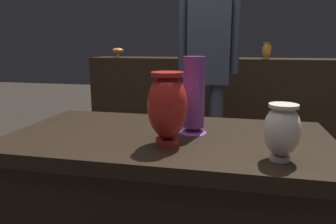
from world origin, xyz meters
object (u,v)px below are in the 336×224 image
Objects in this scene: vase_centerpiece at (167,106)px; vase_tall_behind at (282,130)px; visitor_center_back at (208,63)px; vase_left_accent at (194,97)px; shelf_vase_right at (267,50)px; shelf_vase_far_left at (118,51)px.

vase_tall_behind is at bearing -12.15° from vase_centerpiece.
visitor_center_back is at bearing 102.93° from vase_tall_behind.
vase_left_accent is (0.07, 0.17, 0.01)m from vase_centerpiece.
vase_centerpiece is 1.48m from visitor_center_back.
visitor_center_back reaches higher than vase_tall_behind.
vase_tall_behind is 1.07× the size of shelf_vase_right.
vase_tall_behind is 0.58× the size of vase_left_accent.
vase_tall_behind is 2.77m from shelf_vase_far_left.
vase_tall_behind is at bearing 98.56° from visitor_center_back.
shelf_vase_right is 1.56m from shelf_vase_far_left.
shelf_vase_right reaches higher than vase_tall_behind.
vase_left_accent is 2.35× the size of shelf_vase_far_left.
vase_tall_behind is at bearing -93.52° from shelf_vase_right.
shelf_vase_far_left is (-1.56, 0.06, -0.01)m from shelf_vase_right.
vase_tall_behind is 0.38m from vase_left_accent.
shelf_vase_far_left is at bearing 117.86° from vase_left_accent.
visitor_center_back is at bearing 89.97° from vase_centerpiece.
shelf_vase_far_left is 1.34m from visitor_center_back.
visitor_center_back is (-0.07, 1.31, 0.05)m from vase_left_accent.
shelf_vase_right is at bearing 86.48° from vase_tall_behind.
visitor_center_back is at bearing 92.86° from vase_left_accent.
shelf_vase_far_left reaches higher than vase_centerpiece.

